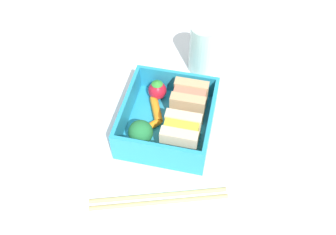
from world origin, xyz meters
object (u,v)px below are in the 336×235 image
at_px(broccoli_floret, 141,133).
at_px(carrot_stick_left, 156,110).
at_px(chopstick_pair, 159,198).
at_px(drinking_glass, 203,49).
at_px(sandwich_center_left, 181,134).
at_px(strawberry_far_left, 157,90).
at_px(carrot_stick_far_left, 149,127).
at_px(sandwich_left, 189,100).
at_px(folded_napkin, 61,115).

bearing_deg(broccoli_floret, carrot_stick_left, 174.15).
height_order(chopstick_pair, drinking_glass, drinking_glass).
height_order(sandwich_center_left, chopstick_pair, sandwich_center_left).
xyz_separation_m(strawberry_far_left, drinking_glass, (-0.10, 0.06, 0.02)).
bearing_deg(sandwich_center_left, carrot_stick_far_left, -106.01).
xyz_separation_m(carrot_stick_left, chopstick_pair, (0.15, 0.04, -0.02)).
xyz_separation_m(sandwich_left, folded_napkin, (0.05, -0.21, -0.04)).
bearing_deg(carrot_stick_far_left, folded_napkin, -91.65).
relative_size(sandwich_left, broccoli_floret, 1.13).
xyz_separation_m(sandwich_left, drinking_glass, (-0.12, 0.00, 0.01)).
xyz_separation_m(sandwich_left, sandwich_center_left, (0.07, 0.00, 0.00)).
bearing_deg(strawberry_far_left, carrot_stick_far_left, 2.40).
relative_size(drinking_glass, folded_napkin, 0.83).
bearing_deg(carrot_stick_far_left, drinking_glass, 161.05).
xyz_separation_m(chopstick_pair, folded_napkin, (-0.12, -0.20, -0.00)).
bearing_deg(carrot_stick_left, drinking_glass, 157.41).
bearing_deg(chopstick_pair, folded_napkin, -120.12).
distance_m(broccoli_floret, drinking_glass, 0.21).
height_order(carrot_stick_left, broccoli_floret, broccoli_floret).
relative_size(carrot_stick_far_left, broccoli_floret, 0.85).
bearing_deg(drinking_glass, chopstick_pair, -3.30).
distance_m(chopstick_pair, drinking_glass, 0.29).
bearing_deg(sandwich_left, chopstick_pair, -4.42).
distance_m(strawberry_far_left, drinking_glass, 0.12).
xyz_separation_m(carrot_stick_far_left, folded_napkin, (-0.00, -0.16, -0.02)).
height_order(strawberry_far_left, broccoli_floret, broccoli_floret).
bearing_deg(folded_napkin, sandwich_center_left, 84.49).
xyz_separation_m(sandwich_left, chopstick_pair, (0.16, -0.01, -0.03)).
bearing_deg(sandwich_left, sandwich_center_left, 0.00).
bearing_deg(broccoli_floret, carrot_stick_far_left, 172.76).
relative_size(chopstick_pair, drinking_glass, 2.04).
distance_m(sandwich_left, sandwich_center_left, 0.07).
relative_size(sandwich_left, carrot_stick_far_left, 1.32).
height_order(sandwich_center_left, carrot_stick_far_left, sandwich_center_left).
xyz_separation_m(carrot_stick_far_left, drinking_glass, (-0.17, 0.06, 0.03)).
height_order(sandwich_left, sandwich_center_left, same).
relative_size(chopstick_pair, folded_napkin, 1.69).
bearing_deg(folded_napkin, carrot_stick_left, 101.67).
xyz_separation_m(carrot_stick_left, folded_napkin, (0.03, -0.16, -0.02)).
bearing_deg(sandwich_center_left, drinking_glass, 178.90).
relative_size(strawberry_far_left, broccoli_floret, 0.76).
height_order(carrot_stick_left, folded_napkin, carrot_stick_left).
height_order(broccoli_floret, chopstick_pair, broccoli_floret).
relative_size(carrot_stick_left, folded_napkin, 0.45).
relative_size(carrot_stick_far_left, folded_napkin, 0.36).
xyz_separation_m(chopstick_pair, drinking_glass, (-0.28, 0.02, 0.04)).
height_order(carrot_stick_far_left, broccoli_floret, broccoli_floret).
distance_m(sandwich_left, chopstick_pair, 0.17).
relative_size(carrot_stick_far_left, drinking_glass, 0.44).
xyz_separation_m(broccoli_floret, folded_napkin, (-0.03, -0.15, -0.04)).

